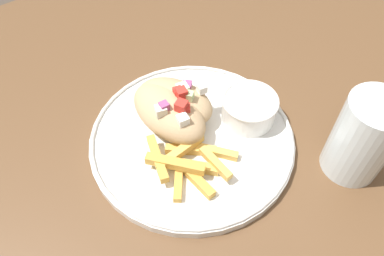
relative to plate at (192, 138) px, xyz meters
The scene contains 7 objects.
table 0.10m from the plate, 15.69° to the left, with size 1.10×1.10×0.73m.
plate is the anchor object (origin of this frame).
pita_sandwich_near 0.05m from the plate, 160.04° to the right, with size 0.14×0.09×0.07m.
pita_sandwich_far 0.06m from the plate, 168.81° to the left, with size 0.14×0.12×0.06m.
fries_pile 0.06m from the plate, 43.92° to the right, with size 0.12×0.12×0.03m.
sauce_ramekin 0.10m from the plate, 74.90° to the left, with size 0.09×0.09×0.04m.
water_glass 0.24m from the plate, 43.14° to the left, with size 0.08×0.08×0.13m.
Camera 1 is at (0.25, -0.21, 1.19)m, focal length 35.00 mm.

